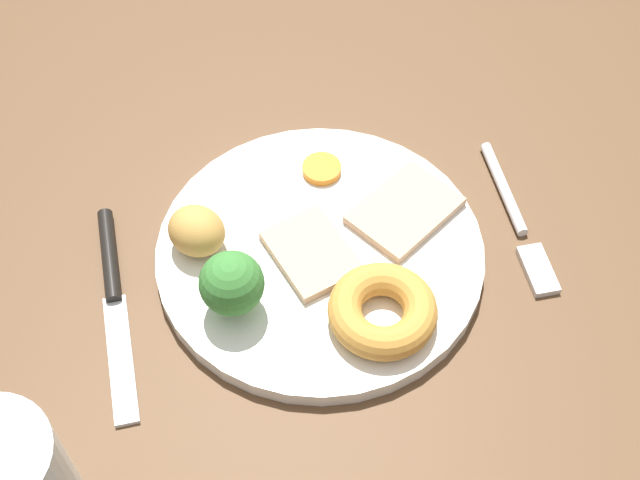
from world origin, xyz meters
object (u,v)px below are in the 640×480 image
broccoli_floret (232,284)px  dinner_plate (320,253)px  meat_slice_under (405,211)px  knife (113,291)px  yorkshire_pudding (383,311)px  fork (517,220)px  carrot_coin_front (322,169)px  roast_potato_left (197,231)px  meat_slice_main (310,248)px

broccoli_floret → dinner_plate: bearing=-151.6°
meat_slice_under → knife: (23.13, 1.90, -1.35)cm
broccoli_floret → knife: broccoli_floret is taller
yorkshire_pudding → fork: 15.18cm
meat_slice_under → yorkshire_pudding: size_ratio=1.03×
meat_slice_under → carrot_coin_front: 7.87cm
dinner_plate → knife: dinner_plate is taller
meat_slice_under → roast_potato_left: (16.24, -0.30, 1.44)cm
yorkshire_pudding → roast_potato_left: 15.25cm
meat_slice_main → broccoli_floret: (6.38, 3.74, 2.59)cm
meat_slice_under → broccoli_floret: 15.71cm
meat_slice_main → meat_slice_under: same height
roast_potato_left → broccoli_floret: size_ratio=0.84×
yorkshire_pudding → broccoli_floret: size_ratio=1.46×
yorkshire_pudding → fork: (-13.13, -7.28, -2.24)cm
knife → roast_potato_left: bearing=106.9°
meat_slice_main → broccoli_floret: broccoli_floret is taller
roast_potato_left → broccoli_floret: 6.42cm
roast_potato_left → fork: 25.40cm
meat_slice_main → roast_potato_left: (8.22, -2.30, 1.44)cm
carrot_coin_front → broccoli_floret: broccoli_floret is taller
meat_slice_main → yorkshire_pudding: bearing=118.3°
dinner_plate → fork: size_ratio=1.65×
meat_slice_main → broccoli_floret: 7.84cm
meat_slice_under → yorkshire_pudding: (4.21, 9.07, 0.83)cm
broccoli_floret → knife: bearing=-23.7°
broccoli_floret → fork: (-23.31, -3.95, -4.00)cm
carrot_coin_front → broccoli_floret: bearing=52.0°
yorkshire_pudding → knife: bearing=-20.7°
yorkshire_pudding → fork: yorkshire_pudding is taller
fork → meat_slice_main: bearing=-88.8°
meat_slice_main → dinner_plate: bearing=-170.0°
roast_potato_left → carrot_coin_front: roast_potato_left is taller
yorkshire_pudding → carrot_coin_front: size_ratio=2.48×
dinner_plate → fork: bearing=-179.8°
meat_slice_main → carrot_coin_front: 8.07cm
dinner_plate → knife: (15.91, 0.04, -0.25)cm
roast_potato_left → fork: bearing=175.3°
dinner_plate → roast_potato_left: bearing=-13.5°
meat_slice_main → yorkshire_pudding: 8.07cm
roast_potato_left → carrot_coin_front: bearing=-153.5°
dinner_plate → yorkshire_pudding: (-3.01, 7.21, 1.93)cm
dinner_plate → meat_slice_under: (-7.22, -1.86, 1.10)cm
meat_slice_under → fork: 9.20cm
dinner_plate → meat_slice_main: size_ratio=3.56×
dinner_plate → fork: 16.14cm
meat_slice_under → fork: (-8.91, 1.79, -1.41)cm
knife → broccoli_floret: bearing=65.4°
meat_slice_under → roast_potato_left: roast_potato_left is taller
carrot_coin_front → fork: carrot_coin_front is taller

